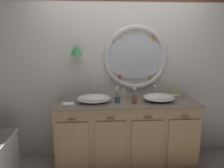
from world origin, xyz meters
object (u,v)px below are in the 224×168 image
object	(u,v)px
soap_dispenser	(123,95)
toiletry_basket	(175,96)
folded_hand_towel	(68,105)
sink_basin_left	(94,98)
toothbrush_holder_right	(134,99)
toothbrush_holder_left	(117,98)
sink_basin_right	(159,97)

from	to	relation	value
soap_dispenser	toiletry_basket	world-z (taller)	soap_dispenser
folded_hand_towel	toiletry_basket	bearing A→B (deg)	12.00
sink_basin_left	folded_hand_towel	world-z (taller)	sink_basin_left
soap_dispenser	folded_hand_towel	world-z (taller)	soap_dispenser
sink_basin_left	toothbrush_holder_right	xyz separation A→B (m)	(0.54, -0.08, 0.00)
toothbrush_holder_left	soap_dispenser	bearing A→B (deg)	53.46
sink_basin_left	toothbrush_holder_left	distance (m)	0.32
sink_basin_right	soap_dispenser	world-z (taller)	soap_dispenser
sink_basin_right	toothbrush_holder_right	bearing A→B (deg)	-166.66
sink_basin_left	toiletry_basket	world-z (taller)	toiletry_basket
sink_basin_right	toiletry_basket	size ratio (longest dim) A/B	2.82
sink_basin_left	soap_dispenser	distance (m)	0.43
toothbrush_holder_left	toothbrush_holder_right	world-z (taller)	toothbrush_holder_left
toothbrush_holder_left	soap_dispenser	distance (m)	0.17
sink_basin_right	folded_hand_towel	bearing A→B (deg)	-174.00
sink_basin_right	toothbrush_holder_left	world-z (taller)	toothbrush_holder_left
soap_dispenser	sink_basin_right	bearing A→B (deg)	-13.53
soap_dispenser	folded_hand_towel	distance (m)	0.79
toothbrush_holder_right	sink_basin_left	bearing A→B (deg)	171.01
sink_basin_right	toiletry_basket	xyz separation A→B (m)	(0.30, 0.20, -0.03)
soap_dispenser	folded_hand_towel	size ratio (longest dim) A/B	1.18
toiletry_basket	folded_hand_towel	bearing A→B (deg)	-168.00
sink_basin_right	toothbrush_holder_right	xyz separation A→B (m)	(-0.36, -0.08, 0.01)
toothbrush_holder_right	toiletry_basket	world-z (taller)	toothbrush_holder_right
soap_dispenser	folded_hand_towel	bearing A→B (deg)	-161.98
folded_hand_towel	toiletry_basket	size ratio (longest dim) A/B	0.95
toothbrush_holder_left	toothbrush_holder_right	xyz separation A→B (m)	(0.22, -0.06, 0.00)
toothbrush_holder_left	toothbrush_holder_right	distance (m)	0.23
toothbrush_holder_right	soap_dispenser	bearing A→B (deg)	120.97
sink_basin_left	toothbrush_holder_right	size ratio (longest dim) A/B	2.06
toothbrush_holder_right	toiletry_basket	size ratio (longest dim) A/B	1.41
sink_basin_left	sink_basin_right	xyz separation A→B (m)	(0.89, -0.00, -0.00)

